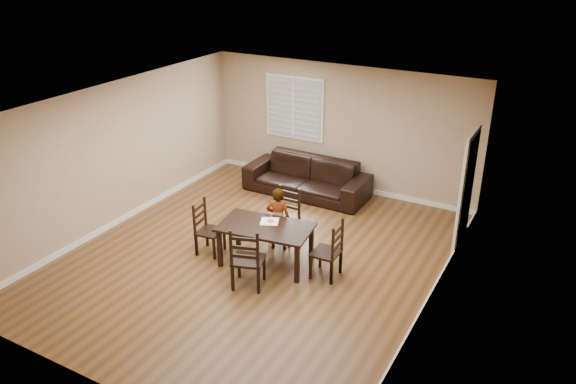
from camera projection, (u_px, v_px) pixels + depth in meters
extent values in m
plane|color=brown|center=(255.00, 257.00, 9.68)|extent=(7.00, 7.00, 0.00)
cube|color=tan|center=(341.00, 128.00, 11.92)|extent=(6.00, 0.04, 2.70)
cube|color=tan|center=(88.00, 294.00, 6.33)|extent=(6.00, 0.04, 2.70)
cube|color=tan|center=(117.00, 154.00, 10.45)|extent=(0.04, 7.00, 2.70)
cube|color=tan|center=(436.00, 227.00, 7.80)|extent=(0.04, 7.00, 2.70)
cube|color=white|center=(251.00, 105.00, 8.57)|extent=(6.00, 7.00, 0.04)
cube|color=white|center=(294.00, 108.00, 12.24)|extent=(1.40, 0.08, 1.40)
cube|color=white|center=(467.00, 191.00, 9.71)|extent=(0.06, 0.94, 2.05)
cylinder|color=#332114|center=(460.00, 201.00, 9.51)|extent=(0.06, 0.06, 0.02)
cube|color=white|center=(338.00, 184.00, 12.44)|extent=(6.00, 0.03, 0.10)
cube|color=white|center=(126.00, 217.00, 10.98)|extent=(0.03, 7.00, 0.10)
cube|color=white|center=(425.00, 304.00, 8.34)|extent=(0.03, 7.00, 0.10)
cube|color=black|center=(266.00, 227.00, 9.21)|extent=(1.63, 1.06, 0.04)
cube|color=black|center=(220.00, 248.00, 9.28)|extent=(0.08, 0.08, 0.67)
cube|color=black|center=(297.00, 264.00, 8.84)|extent=(0.08, 0.08, 0.67)
cube|color=black|center=(238.00, 230.00, 9.88)|extent=(0.08, 0.08, 0.67)
cube|color=black|center=(311.00, 244.00, 9.43)|extent=(0.08, 0.08, 0.67)
cube|color=black|center=(285.00, 219.00, 10.05)|extent=(0.45, 0.42, 0.04)
cube|color=black|center=(290.00, 212.00, 10.17)|extent=(0.45, 0.04, 0.99)
cube|color=black|center=(270.00, 232.00, 10.09)|extent=(0.04, 0.04, 0.41)
cube|color=black|center=(289.00, 237.00, 9.91)|extent=(0.04, 0.04, 0.41)
cube|color=black|center=(280.00, 224.00, 10.37)|extent=(0.04, 0.04, 0.41)
cube|color=black|center=(299.00, 229.00, 10.20)|extent=(0.04, 0.04, 0.41)
cube|color=black|center=(248.00, 260.00, 8.71)|extent=(0.59, 0.57, 0.04)
cube|color=black|center=(245.00, 263.00, 8.50)|extent=(0.47, 0.19, 1.06)
cube|color=black|center=(264.00, 268.00, 8.95)|extent=(0.05, 0.05, 0.44)
cube|color=black|center=(239.00, 265.00, 9.02)|extent=(0.05, 0.05, 0.44)
cube|color=black|center=(259.00, 281.00, 8.61)|extent=(0.05, 0.05, 0.44)
cube|color=black|center=(233.00, 278.00, 8.68)|extent=(0.05, 0.05, 0.44)
cube|color=black|center=(210.00, 231.00, 9.67)|extent=(0.45, 0.48, 0.04)
cube|color=black|center=(201.00, 226.00, 9.70)|extent=(0.09, 0.43, 0.96)
cube|color=black|center=(214.00, 249.00, 9.54)|extent=(0.04, 0.04, 0.39)
cube|color=black|center=(224.00, 239.00, 9.86)|extent=(0.04, 0.04, 0.39)
cube|color=black|center=(197.00, 245.00, 9.66)|extent=(0.04, 0.04, 0.39)
cube|color=black|center=(207.00, 236.00, 9.97)|extent=(0.04, 0.04, 0.39)
cube|color=black|center=(326.00, 253.00, 8.97)|extent=(0.44, 0.46, 0.04)
cube|color=black|center=(337.00, 252.00, 8.87)|extent=(0.06, 0.45, 1.00)
cube|color=black|center=(320.00, 257.00, 9.30)|extent=(0.04, 0.04, 0.41)
cube|color=black|center=(311.00, 268.00, 8.98)|extent=(0.04, 0.04, 0.41)
cube|color=black|center=(340.00, 262.00, 9.15)|extent=(0.04, 0.04, 0.41)
cube|color=black|center=(331.00, 273.00, 8.83)|extent=(0.04, 0.04, 0.41)
imported|color=gray|center=(278.00, 219.00, 9.73)|extent=(0.49, 0.39, 1.16)
cube|color=white|center=(270.00, 221.00, 9.35)|extent=(0.38, 0.38, 0.00)
torus|color=#CB8448|center=(271.00, 220.00, 9.33)|extent=(0.11, 0.11, 0.03)
torus|color=silver|center=(271.00, 220.00, 9.33)|extent=(0.10, 0.10, 0.02)
imported|color=black|center=(307.00, 177.00, 11.94)|extent=(2.65, 1.06, 0.77)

